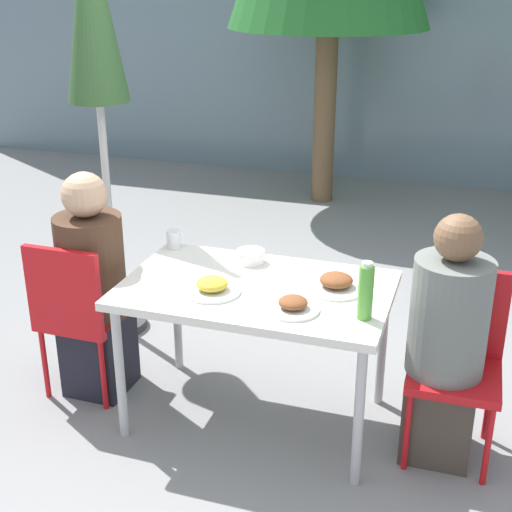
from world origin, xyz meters
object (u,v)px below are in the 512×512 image
(closed_umbrella, at_px, (94,26))
(drinking_cup, at_px, (174,240))
(chair_left, at_px, (78,309))
(salad_bowl, at_px, (251,256))
(bottle, at_px, (366,291))
(person_left, at_px, (94,292))
(person_right, at_px, (446,348))
(chair_right, at_px, (457,350))

(closed_umbrella, relative_size, drinking_cup, 25.25)
(chair_left, distance_m, closed_umbrella, 1.49)
(drinking_cup, bearing_deg, salad_bowl, -7.49)
(bottle, height_order, salad_bowl, bottle)
(person_left, height_order, salad_bowl, person_left)
(salad_bowl, bearing_deg, person_right, -14.35)
(bottle, bearing_deg, drinking_cup, 156.03)
(person_right, bearing_deg, chair_left, 1.91)
(closed_umbrella, xyz_separation_m, drinking_cup, (0.56, -0.33, -1.02))
(chair_right, xyz_separation_m, bottle, (-0.39, -0.25, 0.35))
(chair_right, xyz_separation_m, drinking_cup, (-1.47, 0.23, 0.27))
(closed_umbrella, bearing_deg, drinking_cup, -30.72)
(person_left, relative_size, person_right, 1.02)
(chair_right, xyz_separation_m, closed_umbrella, (-2.03, 0.56, 1.29))
(closed_umbrella, bearing_deg, salad_bowl, -21.38)
(person_left, distance_m, chair_right, 1.79)
(chair_left, bearing_deg, person_right, 3.20)
(person_right, height_order, closed_umbrella, closed_umbrella)
(chair_right, relative_size, drinking_cup, 8.92)
(chair_left, bearing_deg, chair_right, 5.65)
(chair_left, relative_size, salad_bowl, 6.11)
(drinking_cup, xyz_separation_m, salad_bowl, (0.44, -0.06, -0.02))
(chair_left, height_order, person_left, person_left)
(closed_umbrella, distance_m, drinking_cup, 1.21)
(chair_left, distance_m, person_right, 1.79)
(drinking_cup, bearing_deg, person_right, -12.26)
(person_right, distance_m, closed_umbrella, 2.43)
(chair_left, bearing_deg, closed_umbrella, 106.02)
(chair_left, relative_size, person_right, 0.74)
(person_left, bearing_deg, chair_left, -121.87)
(chair_left, relative_size, drinking_cup, 8.92)
(bottle, bearing_deg, person_right, 26.93)
(person_right, height_order, bottle, person_right)
(bottle, relative_size, drinking_cup, 2.66)
(person_left, relative_size, drinking_cup, 12.36)
(chair_left, distance_m, chair_right, 1.84)
(person_right, distance_m, bottle, 0.48)
(person_right, bearing_deg, bottle, 26.40)
(person_right, relative_size, bottle, 4.55)
(person_right, bearing_deg, salad_bowl, -14.88)
(closed_umbrella, height_order, salad_bowl, closed_umbrella)
(person_left, distance_m, bottle, 1.44)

